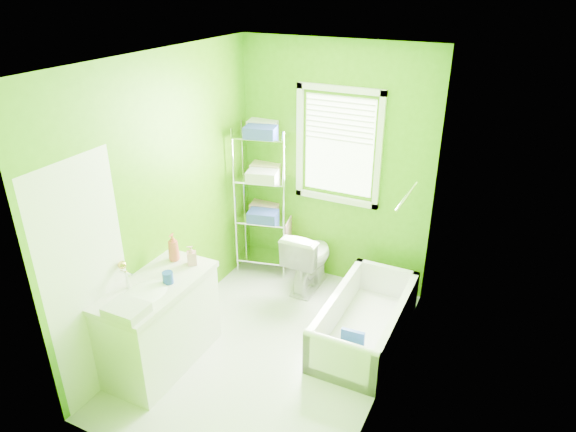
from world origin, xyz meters
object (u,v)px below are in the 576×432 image
at_px(bathtub, 364,327).
at_px(wire_shelf_unit, 265,184).
at_px(toilet, 309,258).
at_px(vanity, 159,321).

distance_m(bathtub, wire_shelf_unit, 1.87).
bearing_deg(bathtub, toilet, 144.10).
height_order(bathtub, wire_shelf_unit, wire_shelf_unit).
bearing_deg(bathtub, vanity, -144.52).
bearing_deg(vanity, wire_shelf_unit, 88.18).
bearing_deg(wire_shelf_unit, vanity, -91.82).
relative_size(toilet, vanity, 0.65).
height_order(vanity, wire_shelf_unit, wire_shelf_unit).
xyz_separation_m(bathtub, wire_shelf_unit, (-1.45, 0.76, 0.92)).
xyz_separation_m(bathtub, toilet, (-0.84, 0.61, 0.21)).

